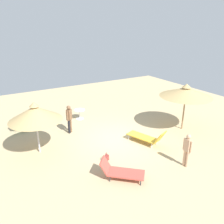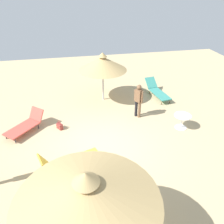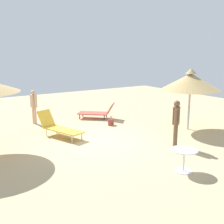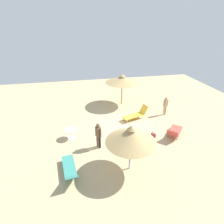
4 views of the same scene
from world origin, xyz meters
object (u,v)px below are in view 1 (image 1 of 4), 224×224
(lounge_chair_back, at_px, (147,137))
(lounge_chair_center, at_px, (30,123))
(parasol_umbrella_front, at_px, (186,92))
(person_standing_near_left, at_px, (69,117))
(handbag, at_px, (106,158))
(side_table_round, at_px, (80,113))
(person_standing_edge, at_px, (187,149))
(parasol_umbrella_near_right, at_px, (35,113))
(lounge_chair_far_right, at_px, (120,171))

(lounge_chair_back, height_order, lounge_chair_center, lounge_chair_back)
(lounge_chair_back, bearing_deg, parasol_umbrella_front, 7.73)
(person_standing_near_left, bearing_deg, handbag, -84.81)
(person_standing_near_left, distance_m, side_table_round, 2.11)
(person_standing_edge, height_order, handbag, person_standing_edge)
(parasol_umbrella_front, bearing_deg, lounge_chair_back, -172.27)
(lounge_chair_center, relative_size, person_standing_near_left, 1.34)
(lounge_chair_back, bearing_deg, lounge_chair_center, 133.97)
(parasol_umbrella_near_right, xyz_separation_m, lounge_chair_back, (5.00, -2.01, -1.63))
(parasol_umbrella_near_right, bearing_deg, parasol_umbrella_front, -11.41)
(parasol_umbrella_front, xyz_separation_m, person_standing_edge, (-2.78, -2.84, -1.41))
(handbag, bearing_deg, lounge_chair_far_right, -94.97)
(side_table_round, bearing_deg, parasol_umbrella_near_right, -139.11)
(person_standing_edge, relative_size, person_standing_near_left, 0.94)
(person_standing_near_left, bearing_deg, lounge_chair_back, -48.30)
(person_standing_edge, bearing_deg, person_standing_near_left, 118.47)
(person_standing_near_left, height_order, handbag, person_standing_near_left)
(lounge_chair_far_right, relative_size, lounge_chair_center, 0.80)
(lounge_chair_far_right, distance_m, side_table_round, 6.69)
(lounge_chair_center, xyz_separation_m, side_table_round, (3.15, -0.07, 0.09))
(handbag, height_order, side_table_round, side_table_round)
(parasol_umbrella_near_right, distance_m, person_standing_edge, 6.91)
(parasol_umbrella_front, relative_size, person_standing_near_left, 1.80)
(lounge_chair_far_right, distance_m, person_standing_edge, 3.04)
(parasol_umbrella_near_right, distance_m, person_standing_near_left, 2.66)
(lounge_chair_center, bearing_deg, person_standing_near_left, -42.02)
(parasol_umbrella_front, relative_size, lounge_chair_center, 1.35)
(person_standing_near_left, bearing_deg, lounge_chair_far_right, -87.62)
(parasol_umbrella_near_right, relative_size, parasol_umbrella_front, 0.88)
(parasol_umbrella_near_right, bearing_deg, lounge_chair_back, -21.87)
(parasol_umbrella_near_right, relative_size, handbag, 6.20)
(side_table_round, bearing_deg, parasol_umbrella_front, -44.35)
(lounge_chair_center, xyz_separation_m, person_standing_near_left, (1.86, -1.67, 0.58))
(parasol_umbrella_front, relative_size, person_standing_edge, 1.90)
(lounge_chair_center, bearing_deg, handbag, -67.54)
(parasol_umbrella_front, xyz_separation_m, person_standing_near_left, (-5.89, 2.90, -1.34))
(handbag, bearing_deg, person_standing_near_left, 95.19)
(parasol_umbrella_near_right, relative_size, lounge_chair_back, 1.20)
(parasol_umbrella_near_right, distance_m, handbag, 3.82)
(lounge_chair_back, relative_size, side_table_round, 2.91)
(lounge_chair_far_right, bearing_deg, parasol_umbrella_near_right, 121.44)
(parasol_umbrella_near_right, xyz_separation_m, lounge_chair_center, (0.20, 2.97, -1.67))
(parasol_umbrella_near_right, bearing_deg, person_standing_edge, -40.68)
(lounge_chair_far_right, relative_size, handbag, 4.22)
(lounge_chair_back, height_order, person_standing_edge, person_standing_edge)
(side_table_round, bearing_deg, person_standing_near_left, -128.75)
(parasol_umbrella_front, distance_m, lounge_chair_back, 3.52)
(person_standing_edge, xyz_separation_m, side_table_round, (-1.82, 7.34, -0.42))
(lounge_chair_far_right, distance_m, lounge_chair_center, 6.99)
(lounge_chair_center, distance_m, handbag, 5.73)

